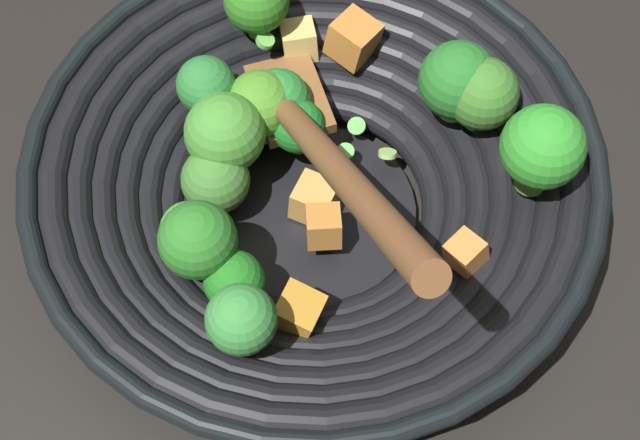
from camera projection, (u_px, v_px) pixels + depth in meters
The scene contains 2 objects.
ground_plane at pixel (314, 217), 0.71m from camera, with size 4.00×4.00×0.00m, color black.
wok at pixel (314, 176), 0.66m from camera, with size 0.43×0.39×0.27m.
Camera 1 is at (0.33, -0.08, 0.62)m, focal length 54.20 mm.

